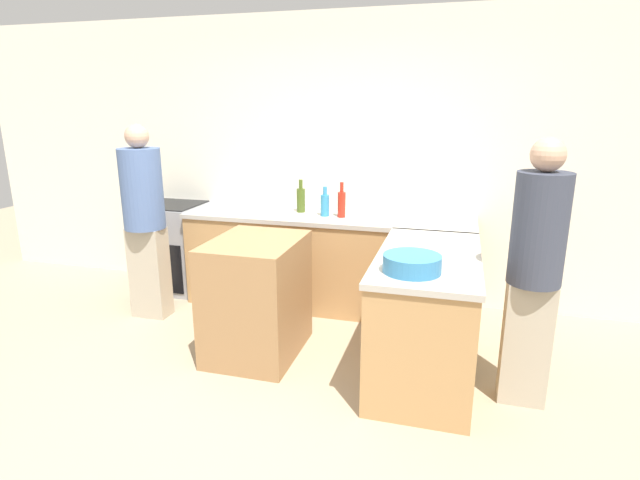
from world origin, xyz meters
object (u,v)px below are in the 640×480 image
object	(u,v)px
person_by_range	(144,216)
dish_soap_bottle	(325,204)
range_oven	(173,246)
mixing_bowl	(412,263)
vinegar_bottle_clear	(327,201)
person_at_peninsula	(535,266)
island_table	(257,297)
olive_oil_bottle	(301,199)
hot_sauce_bottle	(342,203)

from	to	relation	value
person_by_range	dish_soap_bottle	bearing A→B (deg)	23.41
range_oven	mixing_bowl	world-z (taller)	mixing_bowl
range_oven	vinegar_bottle_clear	distance (m)	1.70
dish_soap_bottle	mixing_bowl	bearing A→B (deg)	-56.27
person_by_range	person_at_peninsula	distance (m)	3.16
island_table	mixing_bowl	distance (m)	1.33
island_table	person_by_range	xyz separation A→B (m)	(-1.20, 0.39, 0.48)
dish_soap_bottle	person_by_range	size ratio (longest dim) A/B	0.16
vinegar_bottle_clear	olive_oil_bottle	bearing A→B (deg)	-152.41
mixing_bowl	olive_oil_bottle	bearing A→B (deg)	128.57
person_at_peninsula	olive_oil_bottle	bearing A→B (deg)	145.97
vinegar_bottle_clear	range_oven	bearing A→B (deg)	-174.32
vinegar_bottle_clear	person_at_peninsula	size ratio (longest dim) A/B	0.14
olive_oil_bottle	range_oven	bearing A→B (deg)	-178.15
hot_sauce_bottle	person_at_peninsula	bearing A→B (deg)	-38.31
dish_soap_bottle	person_at_peninsula	world-z (taller)	person_at_peninsula
range_oven	olive_oil_bottle	bearing A→B (deg)	1.85
dish_soap_bottle	person_by_range	xyz separation A→B (m)	(-1.46, -0.63, -0.06)
island_table	hot_sauce_bottle	world-z (taller)	hot_sauce_bottle
hot_sauce_bottle	vinegar_bottle_clear	bearing A→B (deg)	131.31
olive_oil_bottle	hot_sauce_bottle	world-z (taller)	hot_sauce_bottle
olive_oil_bottle	person_at_peninsula	xyz separation A→B (m)	(1.91, -1.29, -0.08)
island_table	olive_oil_bottle	xyz separation A→B (m)	(-0.00, 1.13, 0.56)
person_by_range	olive_oil_bottle	bearing A→B (deg)	31.69
hot_sauce_bottle	person_at_peninsula	world-z (taller)	person_at_peninsula
hot_sauce_bottle	mixing_bowl	bearing A→B (deg)	-60.89
mixing_bowl	island_table	bearing A→B (deg)	163.11
vinegar_bottle_clear	dish_soap_bottle	distance (m)	0.23
island_table	olive_oil_bottle	distance (m)	1.26
vinegar_bottle_clear	olive_oil_bottle	size ratio (longest dim) A/B	0.78
hot_sauce_bottle	person_at_peninsula	size ratio (longest dim) A/B	0.19
island_table	olive_oil_bottle	world-z (taller)	olive_oil_bottle
vinegar_bottle_clear	island_table	bearing A→B (deg)	-99.86
mixing_bowl	person_at_peninsula	distance (m)	0.75
person_at_peninsula	hot_sauce_bottle	bearing A→B (deg)	141.69
olive_oil_bottle	dish_soap_bottle	bearing A→B (deg)	-21.94
range_oven	vinegar_bottle_clear	world-z (taller)	vinegar_bottle_clear
island_table	person_at_peninsula	bearing A→B (deg)	-4.79
range_oven	dish_soap_bottle	bearing A→B (deg)	-2.14
range_oven	person_at_peninsula	world-z (taller)	person_at_peninsula
olive_oil_bottle	dish_soap_bottle	distance (m)	0.29
mixing_bowl	vinegar_bottle_clear	world-z (taller)	vinegar_bottle_clear
olive_oil_bottle	dish_soap_bottle	xyz separation A→B (m)	(0.26, -0.11, -0.01)
hot_sauce_bottle	olive_oil_bottle	bearing A→B (deg)	164.86
hot_sauce_bottle	person_by_range	size ratio (longest dim) A/B	0.19
range_oven	person_at_peninsula	xyz separation A→B (m)	(3.30, -1.25, 0.48)
person_by_range	island_table	bearing A→B (deg)	-17.95
hot_sauce_bottle	person_by_range	world-z (taller)	person_by_range
island_table	vinegar_bottle_clear	xyz separation A→B (m)	(0.22, 1.25, 0.53)
range_oven	island_table	bearing A→B (deg)	-37.94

